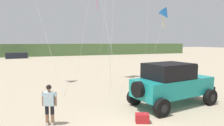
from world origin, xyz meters
TOP-DOWN VIEW (x-y plane):
  - dune_ridge at (-5.30, 47.90)m, footprint 90.00×7.04m
  - jeep at (3.68, 2.93)m, footprint 4.99×3.01m
  - person_watching at (-2.59, 2.53)m, footprint 0.59×0.42m
  - cooler_box at (1.02, 1.38)m, footprint 0.66×0.55m
  - distant_sedan at (-6.56, 40.51)m, footprint 4.38×2.21m
  - kite_pink_ribbon at (8.89, 10.95)m, footprint 3.67×2.33m

SIDE VIEW (x-z plane):
  - cooler_box at x=1.02m, z-range 0.00..0.38m
  - distant_sedan at x=-6.56m, z-range 0.00..1.20m
  - person_watching at x=-2.59m, z-range 0.10..1.77m
  - jeep at x=3.68m, z-range 0.07..2.33m
  - dune_ridge at x=-5.30m, z-range 0.00..2.98m
  - kite_pink_ribbon at x=8.89m, z-range 2.69..9.42m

